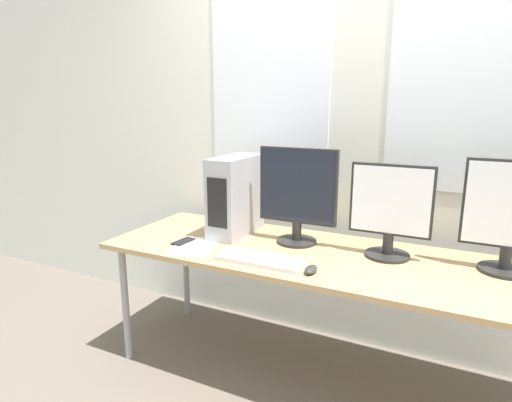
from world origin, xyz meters
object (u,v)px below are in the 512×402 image
at_px(keyboard, 261,260).
at_px(cell_phone, 183,241).
at_px(pc_tower, 235,196).
at_px(monitor_right_near, 390,210).
at_px(monitor_right_far, 511,216).
at_px(monitor_main, 298,194).
at_px(mouse, 311,270).

relative_size(keyboard, cell_phone, 3.03).
bearing_deg(cell_phone, pc_tower, 61.28).
height_order(pc_tower, monitor_right_near, monitor_right_near).
height_order(monitor_right_near, monitor_right_far, monitor_right_far).
xyz_separation_m(monitor_right_far, keyboard, (-1.04, -0.38, -0.25)).
relative_size(pc_tower, monitor_main, 0.87).
bearing_deg(monitor_right_near, cell_phone, -165.48).
relative_size(mouse, cell_phone, 0.69).
bearing_deg(cell_phone, mouse, -2.30).
xyz_separation_m(monitor_main, monitor_right_near, (0.48, -0.00, -0.03)).
distance_m(pc_tower, monitor_right_far, 1.37).
height_order(pc_tower, mouse, pc_tower).
bearing_deg(mouse, cell_phone, 172.80).
bearing_deg(pc_tower, cell_phone, -123.62).
distance_m(mouse, cell_phone, 0.78).
distance_m(pc_tower, mouse, 0.73).
xyz_separation_m(pc_tower, monitor_main, (0.38, 0.00, 0.04)).
relative_size(monitor_right_near, cell_phone, 3.27).
bearing_deg(monitor_right_far, cell_phone, -168.93).
distance_m(monitor_main, keyboard, 0.43).
relative_size(pc_tower, monitor_right_near, 0.97).
bearing_deg(monitor_main, pc_tower, -179.49).
distance_m(monitor_right_far, mouse, 0.91).
bearing_deg(monitor_right_far, monitor_main, -178.27).
distance_m(monitor_right_far, cell_phone, 1.60).
height_order(monitor_main, monitor_right_far, monitor_main).
height_order(monitor_main, keyboard, monitor_main).
bearing_deg(cell_phone, monitor_main, 31.03).
bearing_deg(cell_phone, monitor_right_near, 19.42).
relative_size(pc_tower, keyboard, 1.05).
height_order(pc_tower, cell_phone, pc_tower).
bearing_deg(monitor_right_far, monitor_right_near, -176.19).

